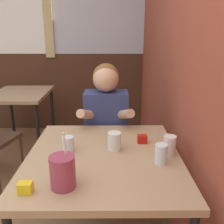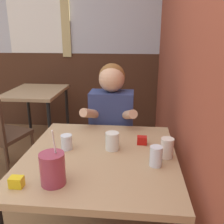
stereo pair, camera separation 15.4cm
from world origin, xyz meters
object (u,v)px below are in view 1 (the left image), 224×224
at_px(main_table, 104,165).
at_px(person_seated, 106,132).
at_px(cocktail_pitcher, 63,172).
at_px(background_table, 21,100).

relative_size(main_table, person_seated, 0.80).
distance_m(main_table, cocktail_pitcher, 0.38).
relative_size(person_seated, cocktail_pitcher, 4.29).
height_order(background_table, person_seated, person_seated).
distance_m(main_table, background_table, 1.84).
distance_m(background_table, person_seated, 1.38).
bearing_deg(person_seated, cocktail_pitcher, -101.15).
bearing_deg(person_seated, main_table, -90.59).
xyz_separation_m(person_seated, cocktail_pitcher, (-0.18, -0.91, 0.19)).
xyz_separation_m(main_table, cocktail_pitcher, (-0.17, -0.31, 0.14)).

